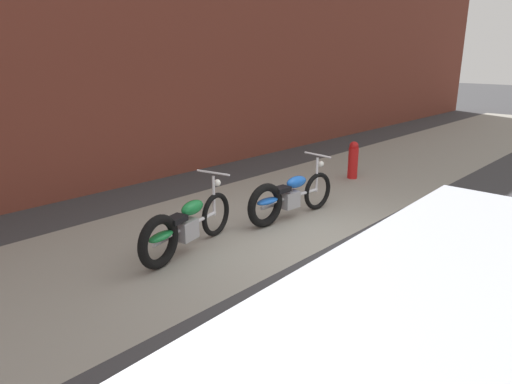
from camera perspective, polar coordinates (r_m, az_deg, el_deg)
name	(u,v)px	position (r m, az deg, el deg)	size (l,w,h in m)	color
ground_plane	(330,246)	(6.88, 9.22, -6.59)	(80.00, 80.00, 0.00)	#38383A
sidewalk_slab	(246,217)	(7.90, -1.31, -3.18)	(36.00, 3.50, 0.01)	gray
brick_building_wall	(123,40)	(10.15, -16.17, 17.72)	(36.00, 0.50, 5.94)	brown
motorcycle_green	(182,228)	(6.45, -9.13, -4.38)	(1.97, 0.73, 1.03)	black
motorcycle_blue	(286,197)	(7.70, 3.80, -0.64)	(2.01, 0.58, 1.03)	black
fire_hydrant	(353,160)	(10.50, 11.98, 3.93)	(0.22, 0.22, 0.84)	red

